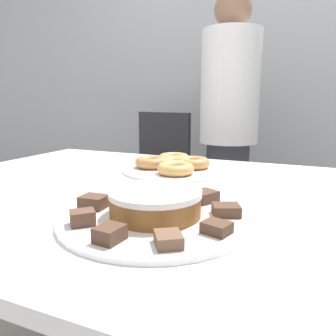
% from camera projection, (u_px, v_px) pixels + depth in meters
% --- Properties ---
extents(wall_back, '(8.00, 0.05, 2.60)m').
position_uv_depth(wall_back, '(262.00, 52.00, 2.25)').
color(wall_back, '#B2B7BC').
rests_on(wall_back, ground_plane).
extents(table, '(1.59, 1.08, 0.73)m').
position_uv_depth(table, '(167.00, 217.00, 0.91)').
color(table, white).
rests_on(table, ground_plane).
extents(person_standing, '(0.32, 0.32, 1.53)m').
position_uv_depth(person_standing, '(228.00, 131.00, 1.80)').
color(person_standing, '#383842').
rests_on(person_standing, ground_plane).
extents(office_chair_left, '(0.52, 0.52, 0.90)m').
position_uv_depth(office_chair_left, '(150.00, 187.00, 2.09)').
color(office_chair_left, black).
rests_on(office_chair_left, ground_plane).
extents(plate_cake, '(0.40, 0.40, 0.01)m').
position_uv_depth(plate_cake, '(155.00, 218.00, 0.68)').
color(plate_cake, white).
rests_on(plate_cake, table).
extents(plate_donuts, '(0.38, 0.38, 0.01)m').
position_uv_depth(plate_donuts, '(175.00, 169.00, 1.16)').
color(plate_donuts, white).
rests_on(plate_donuts, table).
extents(frosted_cake, '(0.19, 0.19, 0.05)m').
position_uv_depth(frosted_cake, '(155.00, 203.00, 0.67)').
color(frosted_cake, brown).
rests_on(frosted_cake, plate_cake).
extents(lamington_0, '(0.06, 0.05, 0.03)m').
position_uv_depth(lamington_0, '(94.00, 202.00, 0.73)').
color(lamington_0, '#513828').
rests_on(lamington_0, plate_cake).
extents(lamington_1, '(0.06, 0.06, 0.03)m').
position_uv_depth(lamington_1, '(83.00, 218.00, 0.63)').
color(lamington_1, brown).
rests_on(lamington_1, plate_cake).
extents(lamington_2, '(0.05, 0.05, 0.03)m').
position_uv_depth(lamington_2, '(110.00, 234.00, 0.55)').
color(lamington_2, '#513828').
rests_on(lamington_2, plate_cake).
extents(lamington_3, '(0.06, 0.07, 0.02)m').
position_uv_depth(lamington_3, '(168.00, 239.00, 0.54)').
color(lamington_3, brown).
rests_on(lamington_3, plate_cake).
extents(lamington_4, '(0.06, 0.05, 0.02)m').
position_uv_depth(lamington_4, '(217.00, 228.00, 0.59)').
color(lamington_4, '#513828').
rests_on(lamington_4, plate_cake).
extents(lamington_5, '(0.07, 0.07, 0.02)m').
position_uv_depth(lamington_5, '(226.00, 210.00, 0.68)').
color(lamington_5, '#513828').
rests_on(lamington_5, plate_cake).
extents(lamington_6, '(0.07, 0.07, 0.03)m').
position_uv_depth(lamington_6, '(204.00, 196.00, 0.77)').
color(lamington_6, '#513828').
rests_on(lamington_6, plate_cake).
extents(lamington_7, '(0.06, 0.06, 0.02)m').
position_uv_depth(lamington_7, '(167.00, 192.00, 0.82)').
color(lamington_7, brown).
rests_on(lamington_7, plate_cake).
extents(lamington_8, '(0.06, 0.06, 0.02)m').
position_uv_depth(lamington_8, '(127.00, 193.00, 0.80)').
color(lamington_8, '#513828').
rests_on(lamington_8, plate_cake).
extents(donut_0, '(0.11, 0.11, 0.03)m').
position_uv_depth(donut_0, '(175.00, 163.00, 1.16)').
color(donut_0, '#E5AD66').
rests_on(donut_0, plate_donuts).
extents(donut_1, '(0.12, 0.12, 0.04)m').
position_uv_depth(donut_1, '(152.00, 162.00, 1.17)').
color(donut_1, '#C68447').
rests_on(donut_1, plate_donuts).
extents(donut_2, '(0.12, 0.12, 0.04)m').
position_uv_depth(donut_2, '(176.00, 169.00, 1.06)').
color(donut_2, tan).
rests_on(donut_2, plate_donuts).
extents(donut_3, '(0.12, 0.12, 0.04)m').
position_uv_depth(donut_3, '(193.00, 163.00, 1.16)').
color(donut_3, '#C68447').
rests_on(donut_3, plate_donuts).
extents(donut_4, '(0.12, 0.12, 0.03)m').
position_uv_depth(donut_4, '(174.00, 158.00, 1.26)').
color(donut_4, tan).
rests_on(donut_4, plate_donuts).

